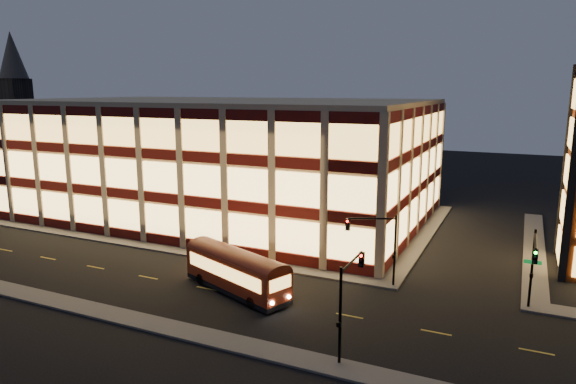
% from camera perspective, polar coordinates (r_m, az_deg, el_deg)
% --- Properties ---
extents(ground, '(200.00, 200.00, 0.00)m').
position_cam_1_polar(ground, '(52.77, -14.43, -6.42)').
color(ground, black).
rests_on(ground, ground).
extents(sidewalk_office_south, '(54.00, 2.00, 0.15)m').
position_cam_1_polar(sidewalk_office_south, '(55.35, -16.20, -5.60)').
color(sidewalk_office_south, '#514F4C').
rests_on(sidewalk_office_south, ground).
extents(sidewalk_office_east, '(2.00, 30.00, 0.15)m').
position_cam_1_polar(sidewalk_office_east, '(58.53, 14.85, -4.60)').
color(sidewalk_office_east, '#514F4C').
rests_on(sidewalk_office_east, ground).
extents(sidewalk_tower_west, '(2.00, 30.00, 0.15)m').
position_cam_1_polar(sidewalk_tower_west, '(57.81, 25.68, -5.57)').
color(sidewalk_tower_west, '#514F4C').
rests_on(sidewalk_tower_west, ground).
extents(sidewalk_near, '(100.00, 2.00, 0.15)m').
position_cam_1_polar(sidewalk_near, '(44.13, -25.30, -10.65)').
color(sidewalk_near, '#514F4C').
rests_on(sidewalk_near, ground).
extents(office_building, '(50.45, 30.45, 14.50)m').
position_cam_1_polar(office_building, '(66.31, -7.46, 3.87)').
color(office_building, tan).
rests_on(office_building, ground).
extents(church_tower, '(5.00, 5.00, 18.00)m').
position_cam_1_polar(church_tower, '(129.20, -27.76, 7.08)').
color(church_tower, '#2D2621').
rests_on(church_tower, ground).
extents(church_spire, '(6.00, 6.00, 10.00)m').
position_cam_1_polar(church_spire, '(129.22, -28.35, 13.26)').
color(church_spire, '#4C473F').
rests_on(church_spire, church_tower).
extents(traffic_signal_far, '(3.79, 1.87, 6.00)m').
position_cam_1_polar(traffic_signal_far, '(41.80, 9.93, -5.04)').
color(traffic_signal_far, black).
rests_on(traffic_signal_far, ground).
extents(traffic_signal_right, '(1.20, 4.37, 6.00)m').
position_cam_1_polar(traffic_signal_right, '(39.76, 25.61, -6.90)').
color(traffic_signal_right, black).
rests_on(traffic_signal_right, ground).
extents(traffic_signal_near, '(0.32, 4.45, 6.00)m').
position_cam_1_polar(traffic_signal_near, '(31.22, 6.75, -10.68)').
color(traffic_signal_near, black).
rests_on(traffic_signal_near, ground).
extents(trolley_bus, '(10.45, 6.14, 3.46)m').
position_cam_1_polar(trolley_bus, '(40.99, -5.77, -8.49)').
color(trolley_bus, maroon).
rests_on(trolley_bus, ground).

